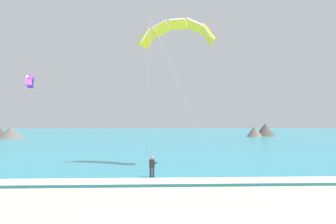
{
  "coord_description": "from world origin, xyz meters",
  "views": [
    {
      "loc": [
        -1.3,
        -10.84,
        4.3
      ],
      "look_at": [
        -0.15,
        14.79,
        4.76
      ],
      "focal_mm": 37.11,
      "sensor_mm": 36.0,
      "label": 1
    }
  ],
  "objects_px": {
    "surfboard": "(152,180)",
    "kite_primary": "(177,31)",
    "kite_distant": "(30,80)",
    "kitesurfer": "(152,167)"
  },
  "relations": [
    {
      "from": "surfboard",
      "to": "kite_primary",
      "type": "relative_size",
      "value": 0.12
    },
    {
      "from": "surfboard",
      "to": "kite_distant",
      "type": "bearing_deg",
      "value": 122.63
    },
    {
      "from": "surfboard",
      "to": "kite_distant",
      "type": "xyz_separation_m",
      "value": [
        -18.38,
        28.7,
        10.01
      ]
    },
    {
      "from": "kite_primary",
      "to": "surfboard",
      "type": "bearing_deg",
      "value": -108.68
    },
    {
      "from": "surfboard",
      "to": "kite_primary",
      "type": "xyz_separation_m",
      "value": [
        2.24,
        6.62,
        12.07
      ]
    },
    {
      "from": "kitesurfer",
      "to": "surfboard",
      "type": "bearing_deg",
      "value": -104.54
    },
    {
      "from": "kitesurfer",
      "to": "kite_distant",
      "type": "bearing_deg",
      "value": 122.65
    },
    {
      "from": "kite_primary",
      "to": "kite_distant",
      "type": "height_order",
      "value": "kite_primary"
    },
    {
      "from": "surfboard",
      "to": "kite_primary",
      "type": "height_order",
      "value": "kite_primary"
    },
    {
      "from": "surfboard",
      "to": "kite_distant",
      "type": "distance_m",
      "value": 35.52
    }
  ]
}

